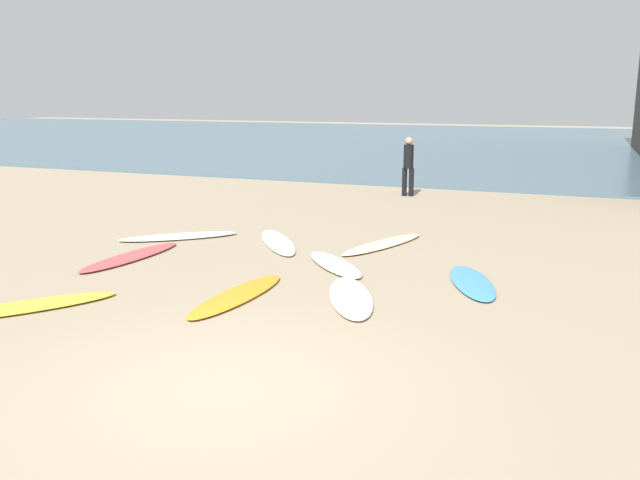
{
  "coord_description": "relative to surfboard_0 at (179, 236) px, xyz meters",
  "views": [
    {
      "loc": [
        3.27,
        -5.43,
        2.87
      ],
      "look_at": [
        -1.15,
        5.49,
        0.3
      ],
      "focal_mm": 37.76,
      "sensor_mm": 36.0,
      "label": 1
    }
  ],
  "objects": [
    {
      "name": "surfboard_7",
      "position": [
        0.67,
        -4.64,
        -0.0
      ],
      "size": [
        1.87,
        2.27,
        0.07
      ],
      "primitive_type": "ellipsoid",
      "rotation": [
        0.0,
        0.0,
        2.52
      ],
      "color": "yellow",
      "rests_on": "ground_plane"
    },
    {
      "name": "surfboard_2",
      "position": [
        3.73,
        -0.91,
        -0.0
      ],
      "size": [
        1.73,
        1.85,
        0.08
      ],
      "primitive_type": "ellipsoid",
      "rotation": [
        0.0,
        0.0,
        0.73
      ],
      "color": "silver",
      "rests_on": "ground_plane"
    },
    {
      "name": "surfboard_4",
      "position": [
        6.08,
        -1.15,
        -0.01
      ],
      "size": [
        1.26,
        2.09,
        0.06
      ],
      "primitive_type": "ellipsoid",
      "rotation": [
        0.0,
        0.0,
        3.5
      ],
      "color": "#4DA0E3",
      "rests_on": "ground_plane"
    },
    {
      "name": "surfboard_0",
      "position": [
        0.0,
        0.0,
        0.0
      ],
      "size": [
        2.18,
        2.0,
        0.08
      ],
      "primitive_type": "ellipsoid",
      "rotation": [
        0.0,
        0.0,
        2.28
      ],
      "color": "white",
      "rests_on": "ground_plane"
    },
    {
      "name": "beachgoer_near",
      "position": [
        2.82,
        7.37,
        0.89
      ],
      "size": [
        0.34,
        0.29,
        1.67
      ],
      "rotation": [
        0.0,
        0.0,
        3.18
      ],
      "color": "black",
      "rests_on": "ground_plane"
    },
    {
      "name": "surfboard_8",
      "position": [
        4.61,
        -2.58,
        -0.01
      ],
      "size": [
        1.42,
        2.16,
        0.07
      ],
      "primitive_type": "ellipsoid",
      "rotation": [
        0.0,
        0.0,
        3.57
      ],
      "color": "white",
      "rests_on": "ground_plane"
    },
    {
      "name": "surfboard_1",
      "position": [
        3.08,
        -3.12,
        -0.01
      ],
      "size": [
        0.64,
        2.4,
        0.07
      ],
      "primitive_type": "ellipsoid",
      "rotation": [
        0.0,
        0.0,
        3.1
      ],
      "color": "gold",
      "rests_on": "ground_plane"
    },
    {
      "name": "surfboard_6",
      "position": [
        4.04,
        0.89,
        -0.0
      ],
      "size": [
        1.25,
        2.53,
        0.08
      ],
      "primitive_type": "ellipsoid",
      "rotation": [
        0.0,
        0.0,
        2.82
      ],
      "color": "#F9EABF",
      "rests_on": "ground_plane"
    },
    {
      "name": "ground_plane",
      "position": [
        4.38,
        -5.83,
        -0.04
      ],
      "size": [
        120.0,
        120.0,
        0.0
      ],
      "primitive_type": "plane",
      "color": "tan"
    },
    {
      "name": "ocean_water",
      "position": [
        4.38,
        29.06,
        -0.0
      ],
      "size": [
        120.0,
        40.0,
        0.08
      ],
      "primitive_type": "cube",
      "color": "slate",
      "rests_on": "ground_plane"
    },
    {
      "name": "surfboard_3",
      "position": [
        0.18,
        -1.76,
        -0.01
      ],
      "size": [
        0.67,
        2.52,
        0.07
      ],
      "primitive_type": "ellipsoid",
      "rotation": [
        0.0,
        0.0,
        3.09
      ],
      "color": "#D35555",
      "rests_on": "ground_plane"
    },
    {
      "name": "surfboard_5",
      "position": [
        2.07,
        0.32,
        -0.01
      ],
      "size": [
        1.84,
        2.3,
        0.07
      ],
      "primitive_type": "ellipsoid",
      "rotation": [
        0.0,
        0.0,
        0.61
      ],
      "color": "silver",
      "rests_on": "ground_plane"
    }
  ]
}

